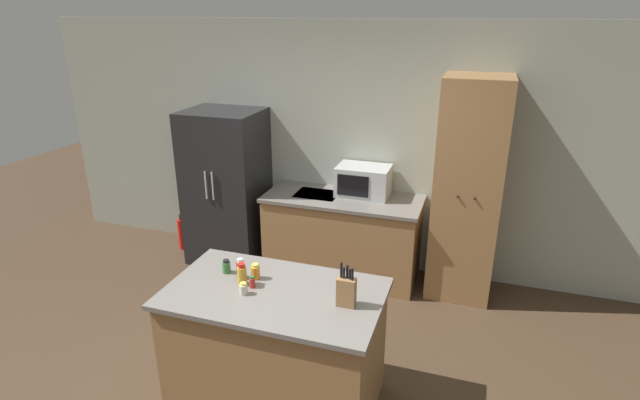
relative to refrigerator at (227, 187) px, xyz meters
The scene contains 15 objects.
ground_plane 2.52m from the refrigerator, 55.55° to the right, with size 14.00×14.00×0.00m, color #423021.
wall_back 1.47m from the refrigerator, 15.50° to the left, with size 7.20×0.06×2.60m.
refrigerator is the anchor object (origin of this frame).
back_counter 1.39m from the refrigerator, ahead, with size 1.61×0.70×0.88m.
pantry_cabinet 2.54m from the refrigerator, ahead, with size 0.61×0.60×2.14m.
kitchen_island 2.41m from the refrigerator, 54.17° to the right, with size 1.46×0.86×0.91m.
microwave 1.52m from the refrigerator, ahead, with size 0.53×0.37×0.31m.
knife_block 2.72m from the refrigerator, 45.65° to the right, with size 0.12×0.07×0.30m.
spice_bottle_tall_dark 2.29m from the refrigerator, 57.35° to the right, with size 0.04×0.04×0.08m.
spice_bottle_short_red 2.24m from the refrigerator, 58.93° to the right, with size 0.06×0.06×0.16m.
spice_bottle_amber_oil 2.15m from the refrigerator, 59.05° to the right, with size 0.05×0.05×0.15m.
spice_bottle_green_herb 2.37m from the refrigerator, 58.98° to the right, with size 0.05×0.05×0.08m.
spice_bottle_pale_salt 2.18m from the refrigerator, 56.37° to the right, with size 0.06×0.06×0.11m.
spice_bottle_orange_cap 2.05m from the refrigerator, 61.65° to the right, with size 0.06×0.06×0.10m.
fire_extinguisher 0.92m from the refrigerator, behind, with size 0.10×0.10×0.43m.
Camera 1 is at (1.26, -2.64, 2.67)m, focal length 28.00 mm.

